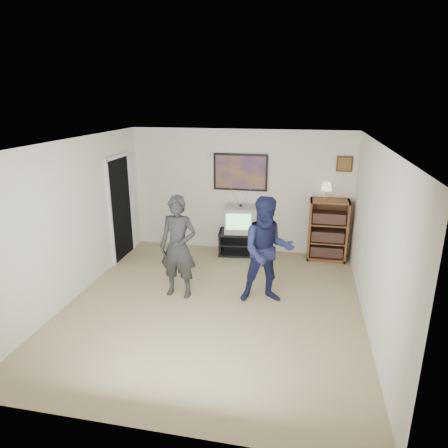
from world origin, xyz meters
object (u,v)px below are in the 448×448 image
(bookshelf, at_px, (328,230))
(person_tall, at_px, (178,247))
(media_stand, at_px, (243,242))
(person_short, at_px, (267,251))
(crt_television, at_px, (241,219))

(bookshelf, bearing_deg, person_tall, -139.82)
(media_stand, bearing_deg, bookshelf, -4.12)
(bookshelf, relative_size, person_short, 0.72)
(crt_television, height_order, person_short, person_short)
(media_stand, height_order, person_short, person_short)
(person_short, bearing_deg, crt_television, 97.58)
(media_stand, xyz_separation_m, person_short, (0.67, -1.89, 0.61))
(media_stand, distance_m, person_tall, 2.19)
(person_tall, bearing_deg, bookshelf, 43.70)
(bookshelf, height_order, person_tall, person_tall)
(media_stand, bearing_deg, crt_television, 174.17)
(media_stand, bearing_deg, person_short, -76.23)
(crt_television, bearing_deg, person_tall, -115.69)
(media_stand, distance_m, bookshelf, 1.72)
(media_stand, relative_size, crt_television, 1.63)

